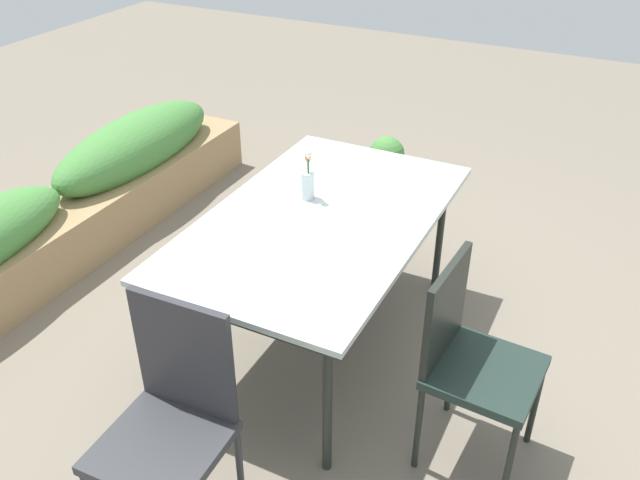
% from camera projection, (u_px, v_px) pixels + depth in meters
% --- Properties ---
extents(ground_plane, '(12.00, 12.00, 0.00)m').
position_uv_depth(ground_plane, '(316.00, 343.00, 3.61)').
color(ground_plane, '#756B5B').
extents(dining_table, '(1.68, 1.01, 0.77)m').
position_uv_depth(dining_table, '(320.00, 225.00, 3.24)').
color(dining_table, silver).
rests_on(dining_table, ground).
extents(chair_end_left, '(0.44, 0.44, 0.99)m').
position_uv_depth(chair_end_left, '(172.00, 415.00, 2.42)').
color(chair_end_left, '#303135').
rests_on(chair_end_left, ground).
extents(chair_near_left, '(0.45, 0.45, 0.94)m').
position_uv_depth(chair_near_left, '(469.00, 354.00, 2.72)').
color(chair_near_left, '#1D2C27').
rests_on(chair_near_left, ground).
extents(flower_vase, '(0.07, 0.07, 0.27)m').
position_uv_depth(flower_vase, '(308.00, 180.00, 3.31)').
color(flower_vase, silver).
rests_on(flower_vase, dining_table).
extents(planter_box, '(3.32, 0.51, 0.68)m').
position_uv_depth(planter_box, '(63.00, 212.00, 4.17)').
color(planter_box, '#9E7F56').
rests_on(planter_box, ground).
extents(potted_plant, '(0.26, 0.26, 0.47)m').
position_uv_depth(potted_plant, '(386.00, 166.00, 4.89)').
color(potted_plant, gray).
rests_on(potted_plant, ground).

